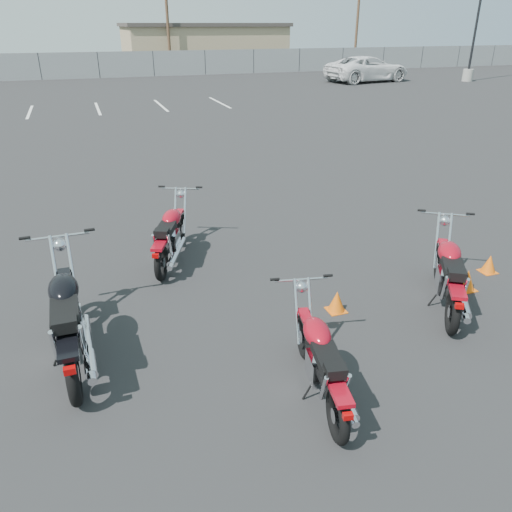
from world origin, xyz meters
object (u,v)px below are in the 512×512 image
object	(u,v)px
motorcycle_rear_red	(449,274)
motorcycle_second_black	(69,319)
motorcycle_third_red	(321,360)
motorcycle_front_red	(171,235)
white_van	(368,61)

from	to	relation	value
motorcycle_rear_red	motorcycle_second_black	bearing A→B (deg)	175.02
motorcycle_third_red	motorcycle_rear_red	xyz separation A→B (m)	(2.54, 1.13, 0.05)
motorcycle_front_red	motorcycle_second_black	bearing A→B (deg)	-125.09
motorcycle_second_black	motorcycle_third_red	distance (m)	2.97
motorcycle_front_red	motorcycle_rear_red	xyz separation A→B (m)	(3.43, -2.76, 0.02)
motorcycle_third_red	motorcycle_front_red	bearing A→B (deg)	102.91
motorcycle_front_red	motorcycle_second_black	size ratio (longest dim) A/B	0.84
motorcycle_front_red	white_van	distance (m)	30.16
motorcycle_third_red	motorcycle_rear_red	size ratio (longest dim) A/B	0.96
motorcycle_rear_red	white_van	size ratio (longest dim) A/B	0.30
motorcycle_third_red	white_van	bearing A→B (deg)	58.52
motorcycle_second_black	motorcycle_third_red	world-z (taller)	motorcycle_second_black
motorcycle_second_black	motorcycle_rear_red	world-z (taller)	motorcycle_second_black
motorcycle_third_red	motorcycle_rear_red	world-z (taller)	motorcycle_rear_red
motorcycle_front_red	motorcycle_third_red	distance (m)	3.99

